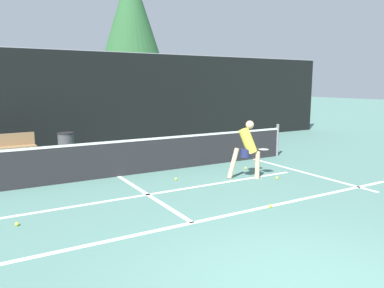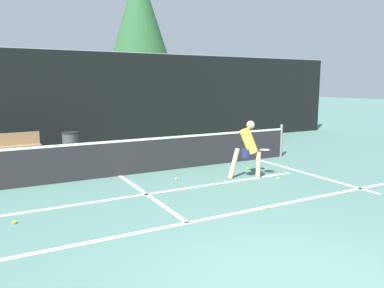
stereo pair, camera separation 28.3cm
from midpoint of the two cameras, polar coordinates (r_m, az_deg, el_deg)
name	(u,v)px [view 1 (the left image)]	position (r m, az deg, el deg)	size (l,w,h in m)	color
court_baseline_near	(193,223)	(6.65, -1.16, -11.91)	(11.00, 0.10, 0.01)	white
court_service_line	(148,195)	(8.30, -7.73, -7.65)	(8.25, 0.10, 0.01)	white
court_center_mark	(148,195)	(8.27, -7.67, -7.69)	(0.10, 3.81, 0.01)	white
court_sideline_right	(298,171)	(10.77, 15.11, -3.95)	(0.10, 4.81, 0.01)	white
net	(118,157)	(9.89, -12.00, -1.98)	(11.09, 0.09, 1.07)	slate
fence_back	(74,101)	(14.12, -18.05, 6.25)	(24.00, 0.06, 3.57)	black
player_practicing	(247,147)	(9.54, 7.60, -0.42)	(1.20, 0.56, 1.48)	#DBAD84
tennis_ball_scattered_0	(246,168)	(10.67, 7.43, -3.67)	(0.07, 0.07, 0.07)	#D1E033
tennis_ball_scattered_1	(277,178)	(9.71, 12.01, -5.08)	(0.07, 0.07, 0.07)	#D1E033
tennis_ball_scattered_2	(176,179)	(9.41, -3.31, -5.35)	(0.07, 0.07, 0.07)	#D1E033
tennis_ball_scattered_3	(270,206)	(7.51, 10.78, -9.31)	(0.07, 0.07, 0.07)	#D1E033
tennis_ball_scattered_4	(17,224)	(7.22, -26.16, -10.90)	(0.07, 0.07, 0.07)	#D1E033
courtside_bench	(9,146)	(12.96, -26.67, -0.34)	(1.56, 0.46, 0.86)	olive
trash_bin	(66,145)	(12.86, -19.21, -0.16)	(0.53, 0.53, 0.83)	#3F3F42
tree_west	(131,11)	(25.64, -9.60, 19.35)	(3.69, 3.69, 9.85)	brown
building_far	(16,81)	(33.68, -25.46, 8.63)	(36.00, 2.40, 5.13)	beige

